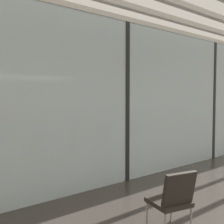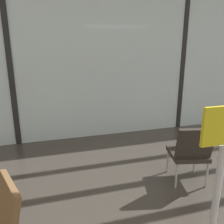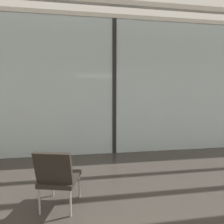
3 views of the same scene
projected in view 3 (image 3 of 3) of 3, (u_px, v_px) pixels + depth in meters
glass_curtain_wall at (114, 88)px, 4.47m from camera, size 14.00×0.08×3.43m
window_mullion_1 at (114, 88)px, 4.47m from camera, size 0.10×0.12×3.43m
parked_airplane at (81, 82)px, 10.45m from camera, size 13.93×4.54×4.54m
lounge_chair_2 at (58, 175)px, 2.34m from camera, size 0.59×0.62×0.87m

